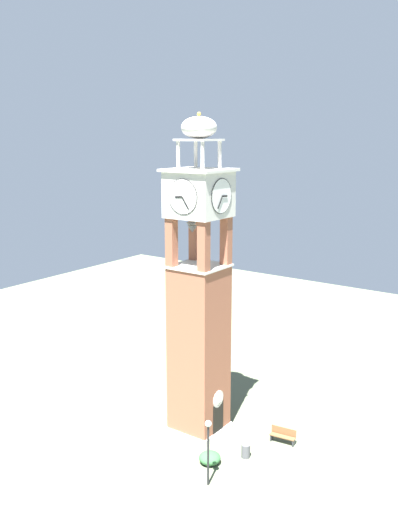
{
  "coord_description": "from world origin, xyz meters",
  "views": [
    {
      "loc": [
        -27.95,
        -20.04,
        18.72
      ],
      "look_at": [
        0.0,
        0.0,
        11.48
      ],
      "focal_mm": 40.75,
      "sensor_mm": 36.0,
      "label": 1
    }
  ],
  "objects_px": {
    "park_bench": "(283,435)",
    "trash_bin": "(246,451)",
    "lamp_post": "(208,440)",
    "clock_tower": "(199,305)"
  },
  "relations": [
    {
      "from": "clock_tower",
      "to": "lamp_post",
      "type": "distance_m",
      "value": 8.33
    },
    {
      "from": "park_bench",
      "to": "trash_bin",
      "type": "relative_size",
      "value": 2.05
    },
    {
      "from": "lamp_post",
      "to": "trash_bin",
      "type": "height_order",
      "value": "lamp_post"
    },
    {
      "from": "clock_tower",
      "to": "park_bench",
      "type": "height_order",
      "value": "clock_tower"
    },
    {
      "from": "clock_tower",
      "to": "park_bench",
      "type": "xyz_separation_m",
      "value": [
        1.73,
        -5.15,
        -7.9
      ]
    },
    {
      "from": "park_bench",
      "to": "trash_bin",
      "type": "distance_m",
      "value": 2.95
    },
    {
      "from": "lamp_post",
      "to": "clock_tower",
      "type": "bearing_deg",
      "value": 40.31
    },
    {
      "from": "lamp_post",
      "to": "trash_bin",
      "type": "xyz_separation_m",
      "value": [
        3.57,
        -0.23,
        -2.24
      ]
    },
    {
      "from": "park_bench",
      "to": "lamp_post",
      "type": "bearing_deg",
      "value": 168.9
    },
    {
      "from": "lamp_post",
      "to": "trash_bin",
      "type": "relative_size",
      "value": 4.75
    }
  ]
}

